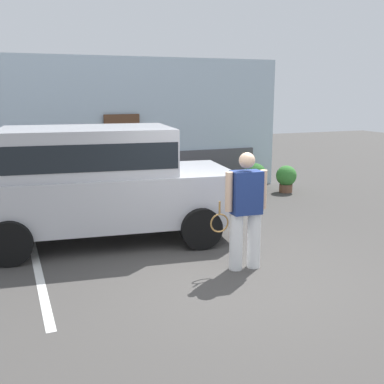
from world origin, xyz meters
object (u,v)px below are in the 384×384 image
object	(u,v)px
parked_suv	(97,178)
potted_plant_secondary	(286,177)
potted_plant_by_porch	(255,177)
tennis_player_man	(245,210)

from	to	relation	value
parked_suv	potted_plant_secondary	xyz separation A→B (m)	(5.46, 2.28, -0.75)
parked_suv	potted_plant_secondary	size ratio (longest dim) A/B	6.66
potted_plant_by_porch	potted_plant_secondary	size ratio (longest dim) A/B	1.17
tennis_player_man	potted_plant_secondary	size ratio (longest dim) A/B	2.49
parked_suv	potted_plant_by_porch	size ratio (longest dim) A/B	5.71
parked_suv	potted_plant_secondary	distance (m)	5.96
tennis_player_man	potted_plant_by_porch	size ratio (longest dim) A/B	2.14
potted_plant_secondary	parked_suv	bearing A→B (deg)	-157.34
potted_plant_by_porch	potted_plant_secondary	xyz separation A→B (m)	(0.97, 0.00, -0.07)
parked_suv	tennis_player_man	bearing A→B (deg)	-44.74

